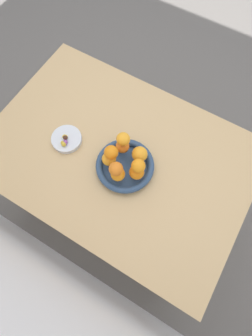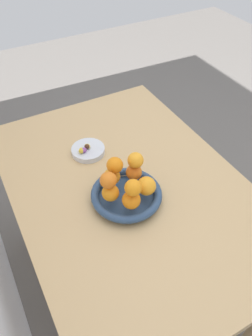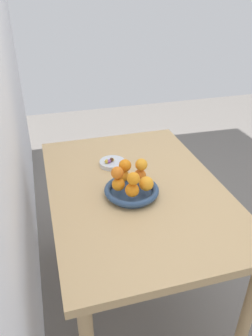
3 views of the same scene
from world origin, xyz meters
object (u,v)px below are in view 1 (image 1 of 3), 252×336
(orange_2, at_px, (123,146))
(candy_ball_0, at_px, (63,143))
(orange_7, at_px, (123,139))
(fruit_bowl, at_px, (125,166))
(candy_ball_4, at_px, (65,138))
(candy_ball_1, at_px, (64,137))
(orange_3, at_px, (109,159))
(orange_0, at_px, (137,172))
(orange_4, at_px, (118,174))
(candy_ball_3, at_px, (65,143))
(orange_1, at_px, (140,154))
(candy_ball_2, at_px, (66,136))
(orange_5, at_px, (111,152))
(dining_table, at_px, (118,162))
(candy_ball_6, at_px, (65,142))
(candy_dish, at_px, (67,139))
(orange_8, at_px, (116,169))
(candy_ball_5, at_px, (64,144))
(orange_6, at_px, (138,166))
(candy_ball_7, at_px, (65,136))

(orange_2, height_order, candy_ball_0, orange_2)
(orange_7, height_order, candy_ball_0, orange_7)
(fruit_bowl, bearing_deg, candy_ball_4, 4.44)
(candy_ball_1, bearing_deg, orange_3, 179.23)
(orange_0, height_order, orange_3, orange_0)
(orange_4, distance_m, candy_ball_3, 0.27)
(orange_1, bearing_deg, orange_3, 39.64)
(orange_3, distance_m, candy_ball_0, 0.22)
(orange_0, distance_m, orange_3, 0.12)
(candy_ball_2, bearing_deg, orange_4, 171.32)
(orange_4, distance_m, orange_5, 0.09)
(dining_table, xyz_separation_m, candy_ball_2, (0.22, 0.05, 0.12))
(fruit_bowl, bearing_deg, candy_ball_3, 9.49)
(candy_ball_6, bearing_deg, candy_ball_0, 44.07)
(dining_table, bearing_deg, candy_ball_3, 21.82)
(candy_ball_0, height_order, candy_ball_4, candy_ball_4)
(orange_0, height_order, candy_ball_6, orange_0)
(candy_dish, height_order, candy_ball_6, candy_ball_6)
(fruit_bowl, xyz_separation_m, candy_ball_2, (0.28, 0.02, 0.01))
(orange_5, distance_m, orange_7, 0.07)
(orange_2, xyz_separation_m, candy_ball_2, (0.23, 0.07, -0.04))
(candy_ball_1, height_order, candy_ball_3, candy_ball_3)
(orange_3, relative_size, orange_8, 1.05)
(orange_2, distance_m, candy_ball_0, 0.25)
(dining_table, distance_m, candy_ball_5, 0.25)
(orange_8, xyz_separation_m, candy_ball_1, (0.28, -0.04, -0.09))
(candy_dish, bearing_deg, orange_8, 171.01)
(orange_1, relative_size, candy_ball_5, 3.06)
(orange_5, distance_m, candy_ball_3, 0.23)
(candy_ball_3, bearing_deg, orange_0, -175.04)
(orange_0, relative_size, orange_4, 1.05)
(candy_dish, distance_m, candy_ball_6, 0.03)
(orange_6, bearing_deg, candy_ball_4, 1.69)
(orange_1, relative_size, orange_6, 1.18)
(fruit_bowl, height_order, orange_3, orange_3)
(fruit_bowl, distance_m, candy_ball_7, 0.28)
(orange_7, relative_size, orange_8, 1.00)
(fruit_bowl, distance_m, candy_ball_0, 0.27)
(orange_2, xyz_separation_m, candy_ball_6, (0.22, 0.09, -0.04))
(orange_3, height_order, candy_ball_1, orange_3)
(orange_8, distance_m, candy_ball_5, 0.27)
(orange_7, xyz_separation_m, candy_ball_5, (0.22, 0.10, -0.09))
(candy_ball_6, bearing_deg, dining_table, -159.99)
(candy_ball_7, bearing_deg, candy_ball_3, 127.06)
(fruit_bowl, relative_size, orange_1, 3.79)
(orange_1, distance_m, candy_ball_2, 0.32)
(candy_ball_6, bearing_deg, orange_6, -175.51)
(candy_ball_1, xyz_separation_m, candy_ball_7, (-0.00, -0.00, 0.00))
(orange_4, relative_size, candy_ball_6, 3.01)
(dining_table, relative_size, orange_0, 19.11)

